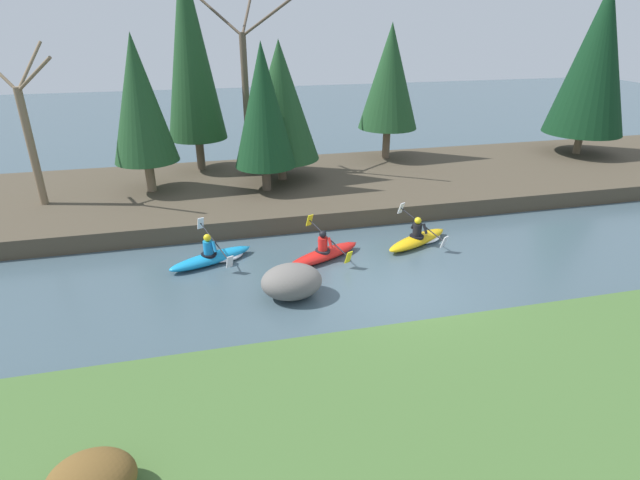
% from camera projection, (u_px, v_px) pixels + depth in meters
% --- Properties ---
extents(ground_plane, '(90.00, 90.00, 0.00)m').
position_uv_depth(ground_plane, '(398.00, 294.00, 13.86)').
color(ground_plane, '#425660').
extents(riverbank_near, '(44.00, 7.79, 0.51)m').
position_uv_depth(riverbank_near, '(529.00, 454.00, 8.49)').
color(riverbank_near, '#476B33').
rests_on(riverbank_near, ground).
extents(riverbank_far, '(44.00, 8.15, 0.64)m').
position_uv_depth(riverbank_far, '(322.00, 186.00, 21.65)').
color(riverbank_far, '#4C4233').
rests_on(riverbank_far, ground).
extents(conifer_tree_far_left, '(2.46, 2.46, 5.94)m').
position_uv_depth(conifer_tree_far_left, '(139.00, 100.00, 18.60)').
color(conifer_tree_far_left, '#7A664C').
rests_on(conifer_tree_far_left, riverbank_far).
extents(conifer_tree_left, '(2.55, 2.55, 8.99)m').
position_uv_depth(conifer_tree_left, '(190.00, 48.00, 20.76)').
color(conifer_tree_left, brown).
rests_on(conifer_tree_left, riverbank_far).
extents(conifer_tree_mid_left, '(2.40, 2.40, 5.64)m').
position_uv_depth(conifer_tree_mid_left, '(263.00, 106.00, 18.85)').
color(conifer_tree_mid_left, brown).
rests_on(conifer_tree_mid_left, riverbank_far).
extents(conifer_tree_centre, '(3.16, 3.16, 5.64)m').
position_uv_depth(conifer_tree_centre, '(280.00, 101.00, 20.18)').
color(conifer_tree_centre, brown).
rests_on(conifer_tree_centre, riverbank_far).
extents(conifer_tree_mid_right, '(2.81, 2.81, 6.20)m').
position_uv_depth(conifer_tree_mid_right, '(390.00, 77.00, 23.14)').
color(conifer_tree_mid_right, brown).
rests_on(conifer_tree_mid_right, riverbank_far).
extents(conifer_tree_right, '(3.74, 3.74, 8.03)m').
position_uv_depth(conifer_tree_right, '(596.00, 59.00, 23.66)').
color(conifer_tree_right, '#7A664C').
rests_on(conifer_tree_right, riverbank_far).
extents(bare_tree_upstream, '(3.12, 3.08, 5.61)m').
position_uv_depth(bare_tree_upstream, '(29.00, 133.00, 17.65)').
color(bare_tree_upstream, '#7A664C').
rests_on(bare_tree_upstream, riverbank_far).
extents(bare_tree_mid_upstream, '(4.26, 4.21, 7.79)m').
position_uv_depth(bare_tree_mid_upstream, '(246.00, 87.00, 21.06)').
color(bare_tree_mid_upstream, brown).
rests_on(bare_tree_mid_upstream, riverbank_far).
extents(kayaker_lead, '(2.68, 1.93, 1.20)m').
position_uv_depth(kayaker_lead, '(420.00, 238.00, 16.86)').
color(kayaker_lead, yellow).
rests_on(kayaker_lead, ground).
extents(kayaker_middle, '(2.69, 1.94, 1.20)m').
position_uv_depth(kayaker_middle, '(325.00, 253.00, 15.77)').
color(kayaker_middle, red).
rests_on(kayaker_middle, ground).
extents(kayaker_trailing, '(2.72, 1.97, 1.20)m').
position_uv_depth(kayaker_trailing, '(214.00, 257.00, 15.59)').
color(kayaker_trailing, '#1993D6').
rests_on(kayaker_trailing, ground).
extents(boulder_midstream, '(1.68, 1.31, 0.95)m').
position_uv_depth(boulder_midstream, '(292.00, 282.00, 13.56)').
color(boulder_midstream, slate).
rests_on(boulder_midstream, ground).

